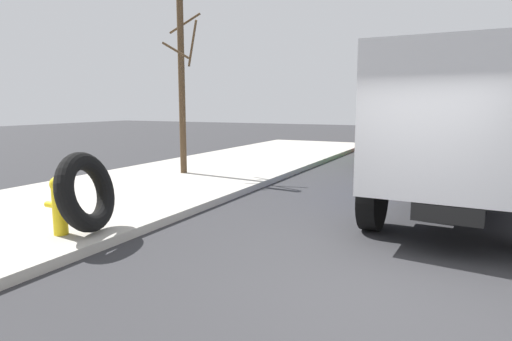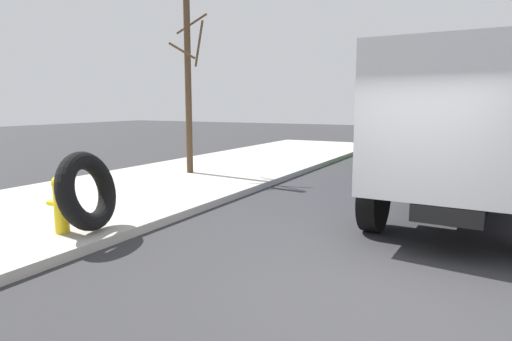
% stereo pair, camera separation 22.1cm
% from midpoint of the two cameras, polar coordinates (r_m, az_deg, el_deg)
% --- Properties ---
extents(ground_plane, '(80.00, 80.00, 0.00)m').
position_cam_midpoint_polar(ground_plane, '(5.12, 16.80, -16.19)').
color(ground_plane, '#2D2D30').
extents(sidewalk_curb, '(36.00, 5.00, 0.15)m').
position_cam_midpoint_polar(sidewalk_curb, '(8.87, -29.39, -5.84)').
color(sidewalk_curb, '#ADA89E').
rests_on(sidewalk_curb, ground).
extents(fire_hydrant, '(0.25, 0.55, 0.90)m').
position_cam_midpoint_polar(fire_hydrant, '(7.34, -23.05, -3.79)').
color(fire_hydrant, yellow).
rests_on(fire_hydrant, sidewalk_curb).
extents(loose_tire, '(1.34, 0.82, 1.28)m').
position_cam_midpoint_polar(loose_tire, '(7.25, -20.14, -2.50)').
color(loose_tire, black).
rests_on(loose_tire, sidewalk_curb).
extents(dump_truck_blue, '(7.11, 3.06, 3.00)m').
position_cam_midpoint_polar(dump_truck_blue, '(9.43, 26.77, 4.60)').
color(dump_truck_blue, '#1E3899').
rests_on(dump_truck_blue, ground).
extents(dump_truck_green, '(7.04, 2.89, 3.00)m').
position_cam_midpoint_polar(dump_truck_green, '(17.94, 20.84, 6.41)').
color(dump_truck_green, '#237033').
rests_on(dump_truck_green, ground).
extents(dump_truck_yellow, '(7.04, 2.90, 3.00)m').
position_cam_midpoint_polar(dump_truck_yellow, '(30.63, 28.41, 6.61)').
color(dump_truck_yellow, gold).
rests_on(dump_truck_yellow, ground).
extents(bare_tree, '(1.08, 1.11, 4.80)m').
position_cam_midpoint_polar(bare_tree, '(12.81, -8.20, 10.91)').
color(bare_tree, '#4C3823').
rests_on(bare_tree, sidewalk_curb).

